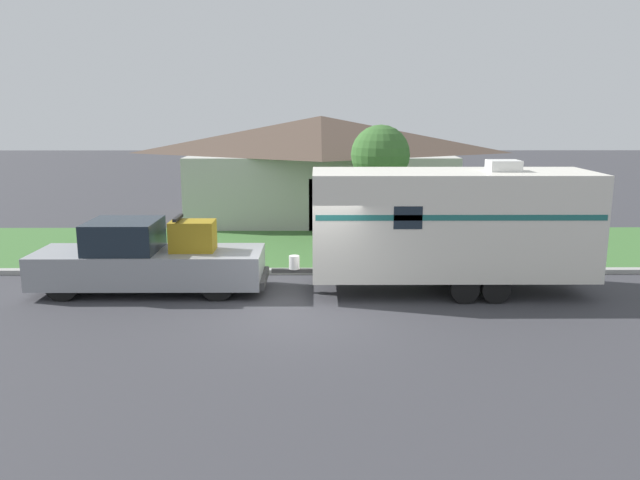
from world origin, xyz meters
TOP-DOWN VIEW (x-y plane):
  - ground_plane at (0.00, 0.00)m, footprint 120.00×120.00m
  - curb_strip at (0.00, 3.75)m, footprint 80.00×0.30m
  - lawn_strip at (0.00, 7.40)m, footprint 80.00×7.00m
  - house_across_street at (0.33, 13.26)m, footprint 11.90×6.55m
  - pickup_truck at (-4.35, 1.94)m, footprint 6.09×1.93m
  - travel_trailer at (3.67, 1.94)m, footprint 8.35×2.42m
  - mailbox at (1.99, 4.49)m, footprint 0.48×0.20m
  - tree_in_yard at (2.36, 7.69)m, footprint 2.06×2.06m

SIDE VIEW (x-z plane):
  - ground_plane at x=0.00m, z-range 0.00..0.00m
  - lawn_strip at x=0.00m, z-range 0.00..0.03m
  - curb_strip at x=0.00m, z-range 0.00..0.14m
  - pickup_truck at x=-4.35m, z-range -0.16..1.88m
  - mailbox at x=1.99m, z-range 0.35..1.68m
  - travel_trailer at x=3.67m, z-range 0.11..3.60m
  - house_across_street at x=0.33m, z-range 0.08..4.58m
  - tree_in_yard at x=2.36m, z-range 1.07..5.33m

